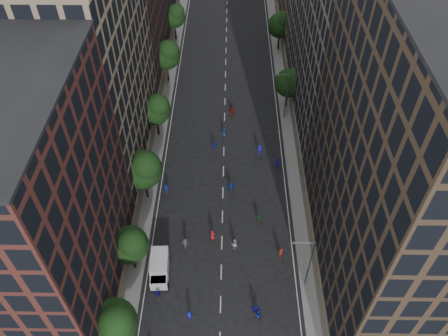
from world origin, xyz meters
The scene contains 35 objects.
ground centered at (0.00, 40.00, 0.00)m, with size 240.00×240.00×0.00m, color black.
sidewalk_left centered at (-12.00, 47.50, 0.07)m, with size 4.00×105.00×0.15m, color slate.
sidewalk_right centered at (12.00, 47.50, 0.07)m, with size 4.00×105.00×0.15m, color slate.
bldg_left_a centered at (-19.00, 11.00, 15.00)m, with size 14.00×22.00×30.00m, color #4E221D.
bldg_left_b centered at (-19.00, 35.00, 17.00)m, with size 14.00×26.00×34.00m, color #8B785B.
bldg_left_c centered at (-19.00, 58.00, 14.00)m, with size 14.00×20.00×28.00m, color #4E221D.
bldg_right_a centered at (19.00, 15.00, 18.00)m, with size 14.00×30.00×36.00m, color #413123.
bldg_right_b centered at (19.00, 44.00, 16.50)m, with size 14.00×28.00×33.00m, color #655D54.
tree_left_0 centered at (-11.01, 3.85, 5.96)m, with size 5.20×5.20×8.83m.
tree_left_1 centered at (-11.02, 13.86, 5.55)m, with size 4.80×4.80×8.21m.
tree_left_2 centered at (-10.99, 25.83, 6.36)m, with size 5.60×5.60×9.45m.
tree_left_3 centered at (-11.02, 39.85, 5.82)m, with size 5.00×5.00×8.58m.
tree_left_4 centered at (-11.00, 55.84, 6.10)m, with size 5.40×5.40×9.08m.
tree_left_5 centered at (-11.02, 71.86, 5.68)m, with size 4.80×4.80×8.33m.
tree_right_a centered at (11.38, 47.85, 5.63)m, with size 5.00×5.00×8.39m.
tree_right_b centered at (11.39, 67.85, 5.96)m, with size 5.20×5.20×8.83m.
streetlamp_near centered at (10.37, 12.00, 5.17)m, with size 2.64×0.22×9.06m.
streetlamp_far centered at (10.37, 45.00, 5.17)m, with size 2.64×0.22×9.06m.
cargo_van centered at (-7.81, 13.18, 1.41)m, with size 2.63×5.15×2.68m.
skater_2 centered at (4.45, 7.36, 0.75)m, with size 0.73×0.57×1.50m, color #1426A9.
skater_3 centered at (-3.64, 7.13, 0.77)m, with size 1.00×0.58×1.55m, color #161EB9.
skater_4 centered at (-7.66, 9.82, 0.78)m, with size 0.91×0.38×1.56m, color #191297.
skater_5 centered at (4.21, 8.04, 0.76)m, with size 1.40×0.45×1.51m, color #1D17BB.
skater_6 centered at (-1.29, 18.63, 0.86)m, with size 0.84×0.55×1.73m, color #A51B24.
skater_7 centered at (7.78, 15.91, 0.94)m, with size 0.68×0.45×1.87m, color maroon.
skater_8 centered at (1.69, 17.16, 0.92)m, with size 0.90×0.70×1.85m, color silver.
skater_9 centered at (-4.91, 17.22, 0.83)m, with size 1.08×0.62×1.67m, color #46474C.
skater_10 centered at (5.17, 21.59, 0.86)m, with size 1.01×0.42×1.72m, color #1A571E.
skater_11 centered at (1.18, 27.41, 0.90)m, with size 1.67×0.53×1.80m, color #123E96.
skater_12 centered at (8.50, 32.76, 0.84)m, with size 0.82×0.53×1.67m, color #181294.
skater_13 centered at (-8.50, 26.95, 0.81)m, with size 0.59×0.39×1.62m, color #1724BD.
skater_14 centered at (-0.11, 39.67, 0.93)m, with size 0.90×0.70×1.86m, color #1638B3.
skater_15 centered at (5.80, 35.43, 0.96)m, with size 1.24×0.71×1.92m, color #1F15B2.
skater_16 centered at (-1.60, 36.34, 0.87)m, with size 1.02×0.43×1.74m, color #162FB6.
skater_17 centered at (1.37, 45.53, 0.90)m, with size 1.66×0.53×1.79m, color maroon.
Camera 1 is at (0.79, -16.00, 49.90)m, focal length 35.00 mm.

